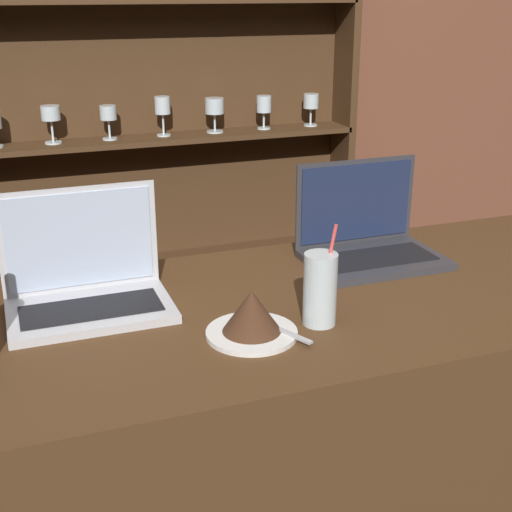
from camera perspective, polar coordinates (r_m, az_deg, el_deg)
name	(u,v)px	position (r m, az deg, el deg)	size (l,w,h in m)	color
bar_counter	(282,488)	(1.78, 2.08, -18.07)	(1.80, 0.69, 0.97)	#4C3019
back_wall	(139,59)	(2.79, -9.36, 15.26)	(7.00, 0.06, 2.70)	brown
back_shelf	(162,150)	(2.78, -7.53, 8.39)	(1.52, 0.18, 1.95)	#472D19
laptop_near	(86,282)	(1.52, -13.43, -2.06)	(0.33, 0.21, 0.25)	silver
laptop_far	(367,238)	(1.77, 8.91, 1.42)	(0.32, 0.22, 0.23)	#333338
cake_plate	(252,316)	(1.37, -0.34, -4.83)	(0.18, 0.18, 0.09)	white
water_glass	(320,289)	(1.41, 5.15, -2.65)	(0.07, 0.07, 0.20)	silver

